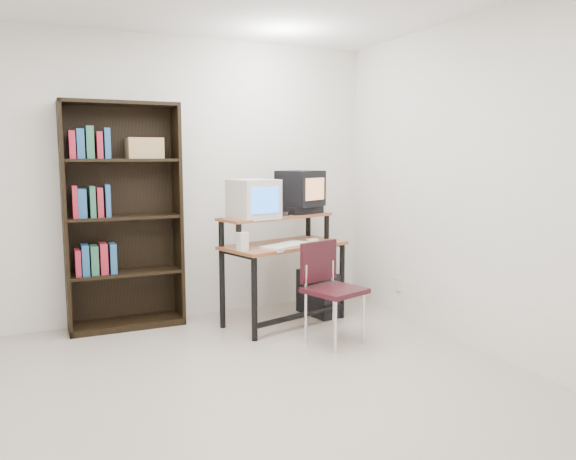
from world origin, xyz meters
name	(u,v)px	position (x,y,z in m)	size (l,w,h in m)	color
floor	(243,398)	(0.00, 0.00, -0.01)	(4.00, 4.00, 0.01)	#BDAF9C
back_wall	(169,180)	(0.00, 2.00, 1.30)	(4.00, 0.01, 2.60)	silver
front_wall	(479,235)	(0.00, -2.00, 1.30)	(4.00, 0.01, 2.60)	silver
right_wall	(493,186)	(2.00, 0.00, 1.30)	(0.01, 4.00, 2.60)	silver
computer_desk	(282,250)	(0.88, 1.39, 0.68)	(1.22, 0.84, 0.98)	#995632
crt_monitor	(254,199)	(0.62, 1.41, 1.14)	(0.43, 0.43, 0.35)	beige
vcr	(301,210)	(1.15, 1.56, 1.01)	(0.36, 0.26, 0.08)	black
crt_tv	(300,188)	(1.15, 1.57, 1.22)	(0.47, 0.46, 0.33)	black
cd_spindle	(283,214)	(0.91, 1.44, 0.99)	(0.12, 0.12, 0.05)	#26262B
keyboard	(286,246)	(0.84, 1.21, 0.74)	(0.47, 0.21, 0.04)	beige
mousepad	(312,243)	(1.18, 1.37, 0.72)	(0.22, 0.18, 0.01)	black
mouse	(312,241)	(1.18, 1.38, 0.74)	(0.10, 0.06, 0.03)	white
desk_speaker	(242,242)	(0.42, 1.16, 0.80)	(0.08, 0.07, 0.17)	beige
pc_tower	(318,293)	(1.30, 1.47, 0.21)	(0.20, 0.45, 0.42)	black
school_chair	(329,281)	(1.01, 0.74, 0.51)	(0.52, 0.52, 0.82)	black
bookshelf	(122,215)	(-0.45, 1.86, 1.01)	(0.99, 0.33, 1.98)	black
wall_outlet	(398,284)	(1.99, 1.15, 0.30)	(0.02, 0.08, 0.12)	beige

